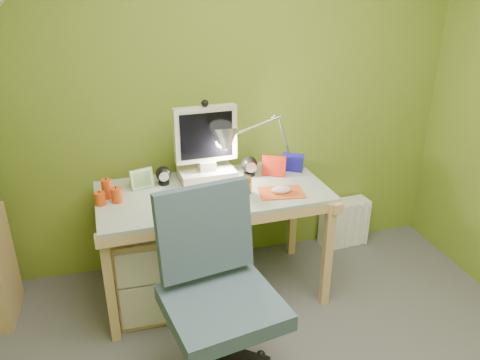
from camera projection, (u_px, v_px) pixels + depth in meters
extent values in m
cube|color=olive|center=(216.00, 93.00, 2.97)|extent=(3.20, 0.01, 2.40)
cube|color=silver|center=(204.00, 200.00, 2.62)|extent=(0.47, 0.20, 0.02)
cube|color=#C24C1E|center=(281.00, 192.00, 2.73)|extent=(0.27, 0.21, 0.01)
ellipsoid|color=silver|center=(281.00, 190.00, 2.72)|extent=(0.14, 0.10, 0.04)
cylinder|color=#925F15|center=(245.00, 185.00, 2.72)|extent=(0.08, 0.08, 0.09)
cube|color=red|center=(274.00, 166.00, 2.95)|extent=(0.14, 0.09, 0.13)
cube|color=#191595|center=(293.00, 162.00, 3.02)|extent=(0.13, 0.09, 0.12)
cube|color=#B1D895|center=(142.00, 179.00, 2.78)|extent=(0.14, 0.06, 0.12)
cube|color=white|center=(344.00, 223.00, 3.52)|extent=(0.37, 0.18, 0.36)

